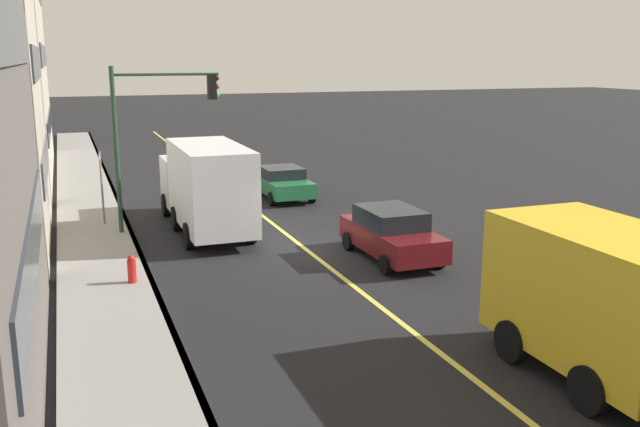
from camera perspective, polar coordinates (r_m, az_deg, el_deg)
The scene contains 11 objects.
ground at distance 22.87m, azimuth -1.02°, elevation -3.11°, with size 200.00×200.00×0.00m, color black.
sidewalk_slab at distance 21.68m, azimuth -17.50°, elevation -4.42°, with size 80.00×2.58×0.15m, color gray.
curb_edge at distance 21.75m, azimuth -14.31°, elevation -4.15°, with size 80.00×0.16×0.15m, color slate.
lane_stripe_center at distance 22.87m, azimuth -1.02°, elevation -3.10°, with size 80.00×0.16×0.01m, color #D8CC4C.
car_green at distance 31.27m, azimuth -3.14°, elevation 2.59°, with size 4.11×2.05×1.42m.
car_maroon at distance 21.95m, azimuth 5.93°, elevation -1.62°, with size 4.31×2.00×1.61m.
truck_yellow at distance 14.23m, azimuth 24.31°, elevation -7.47°, with size 6.63×2.67×3.03m.
truck_white at distance 25.42m, azimuth -9.41°, elevation 2.33°, with size 7.71×2.38×3.28m.
traffic_light_mast at distance 25.21m, azimuth -13.46°, elevation 7.46°, with size 0.28×3.79×5.98m.
street_sign_post at distance 26.85m, azimuth -17.60°, elevation 2.40°, with size 0.60×0.08×2.90m.
fire_hydrant at distance 19.88m, azimuth -15.28°, elevation -4.65°, with size 0.24×0.24×0.94m.
Camera 1 is at (-20.76, 7.29, 6.26)m, focal length 38.74 mm.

